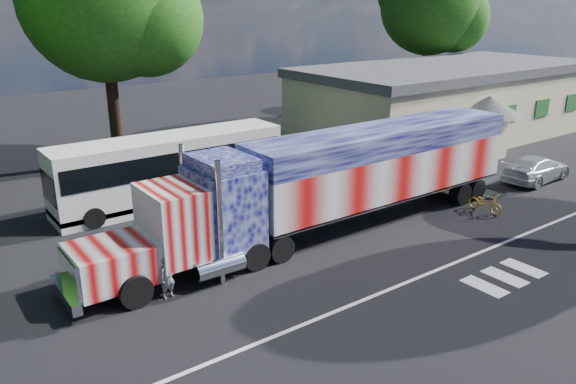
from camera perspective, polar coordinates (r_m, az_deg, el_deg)
ground at (r=21.91m, az=4.67°, el=-6.77°), size 100.00×100.00×0.00m
lane_markings at (r=20.73m, az=15.22°, el=-8.98°), size 30.00×2.67×0.01m
semi_truck at (r=23.83m, az=5.13°, el=1.36°), size 21.11×3.33×4.50m
coach_bus at (r=27.94m, az=-11.81°, el=2.39°), size 11.41×2.66×3.32m
hall_building at (r=42.36m, az=15.88°, el=8.87°), size 22.40×12.80×5.20m
parked_car at (r=33.75m, az=23.92°, el=2.18°), size 4.92×2.21×1.40m
woman at (r=19.24m, az=-12.14°, el=-8.50°), size 0.58×0.41×1.49m
bicycle at (r=27.95m, az=19.39°, el=-1.03°), size 0.75×1.77×0.90m
tree_far_ne at (r=51.93m, az=14.41°, el=17.88°), size 8.89×8.46×13.36m
tree_n_mid at (r=35.10m, az=-17.99°, el=18.08°), size 9.83×9.36×14.24m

